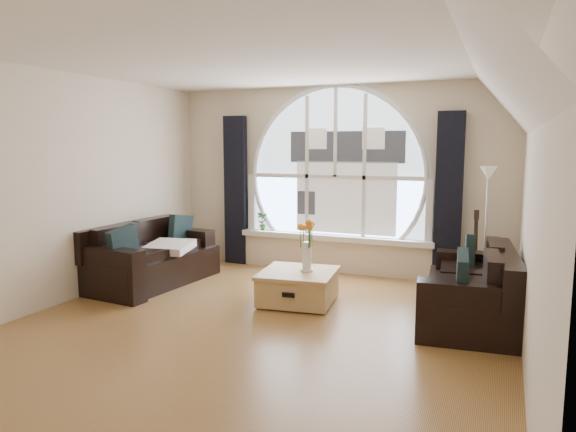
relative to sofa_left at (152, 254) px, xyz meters
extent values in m
cube|color=brown|center=(2.05, -1.08, -0.40)|extent=(5.00, 5.50, 0.01)
cube|color=silver|center=(2.05, -1.08, 2.30)|extent=(5.00, 5.50, 0.01)
cube|color=beige|center=(2.05, 1.67, 0.95)|extent=(5.00, 0.01, 2.70)
cube|color=beige|center=(2.05, -3.83, 0.95)|extent=(5.00, 0.01, 2.70)
cube|color=beige|center=(-0.45, -1.08, 0.95)|extent=(0.01, 5.50, 2.70)
cube|color=beige|center=(4.55, -1.08, 0.95)|extent=(0.01, 5.50, 2.70)
cube|color=silver|center=(4.25, -1.08, 1.95)|extent=(0.92, 5.50, 0.72)
cube|color=silver|center=(2.05, 1.64, 1.23)|extent=(2.60, 0.06, 2.15)
cube|color=white|center=(2.05, 1.57, 0.11)|extent=(2.90, 0.22, 0.08)
cube|color=white|center=(2.05, 1.61, 1.23)|extent=(2.76, 0.08, 2.15)
cube|color=silver|center=(2.20, 1.63, 1.10)|extent=(1.70, 0.02, 1.50)
cube|color=black|center=(0.45, 1.55, 0.75)|extent=(0.35, 0.12, 2.30)
cube|color=black|center=(3.65, 1.55, 0.75)|extent=(0.35, 0.12, 2.30)
cube|color=black|center=(0.00, 0.00, 0.00)|extent=(1.08, 1.91, 0.82)
cube|color=black|center=(4.05, 0.03, 0.00)|extent=(1.02, 1.82, 0.78)
cube|color=#A5814F|center=(2.13, -0.05, -0.19)|extent=(0.95, 0.95, 0.42)
cube|color=silver|center=(0.21, 0.11, 0.10)|extent=(0.63, 0.63, 0.10)
cube|color=white|center=(2.22, -0.01, 0.37)|extent=(0.24, 0.24, 0.70)
cube|color=#B2B2B2|center=(4.15, 1.08, 0.40)|extent=(0.24, 0.24, 1.60)
cube|color=brown|center=(4.03, 1.27, 0.13)|extent=(0.39, 0.28, 1.06)
imported|color=#1E6023|center=(0.90, 1.57, 0.30)|extent=(0.18, 0.14, 0.30)
camera|label=1|loc=(4.33, -5.69, 1.46)|focal=32.77mm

